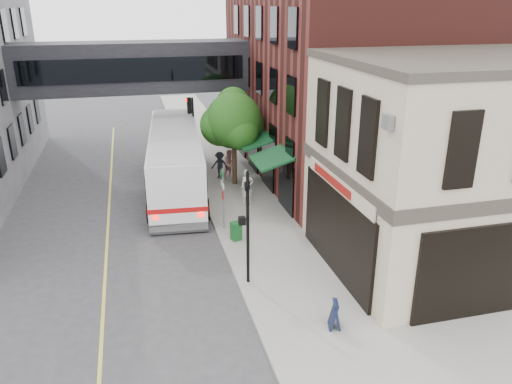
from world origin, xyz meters
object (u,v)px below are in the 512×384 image
pedestrian_b (230,164)px  pedestrian_c (220,165)px  pedestrian_a (247,187)px  newspaper_box (236,231)px  bus (175,158)px  sandwich_board (335,314)px

pedestrian_b → pedestrian_c: (-0.62, 0.07, -0.05)m
pedestrian_a → newspaper_box: (-1.53, -4.25, -0.48)m
pedestrian_a → bus: bearing=138.3°
pedestrian_a → sandwich_board: 11.43m
newspaper_box → pedestrian_b: bearing=65.0°
newspaper_box → pedestrian_c: bearing=69.1°
pedestrian_b → sandwich_board: bearing=-110.1°
pedestrian_b → newspaper_box: 8.59m
pedestrian_a → newspaper_box: pedestrian_a is taller
pedestrian_a → pedestrian_c: pedestrian_a is taller
pedestrian_a → sandwich_board: (0.26, -11.42, -0.42)m
bus → sandwich_board: bearing=-76.0°
pedestrian_a → sandwich_board: size_ratio=1.88×
pedestrian_a → pedestrian_b: pedestrian_a is taller
newspaper_box → sandwich_board: (1.79, -7.17, 0.05)m
pedestrian_c → sandwich_board: (0.97, -15.70, -0.35)m
pedestrian_b → sandwich_board: pedestrian_b is taller
pedestrian_b → sandwich_board: size_ratio=1.82×
bus → pedestrian_c: bearing=17.7°
pedestrian_a → newspaper_box: 4.55m
newspaper_box → sandwich_board: 7.39m
bus → pedestrian_b: (3.33, 0.80, -0.87)m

